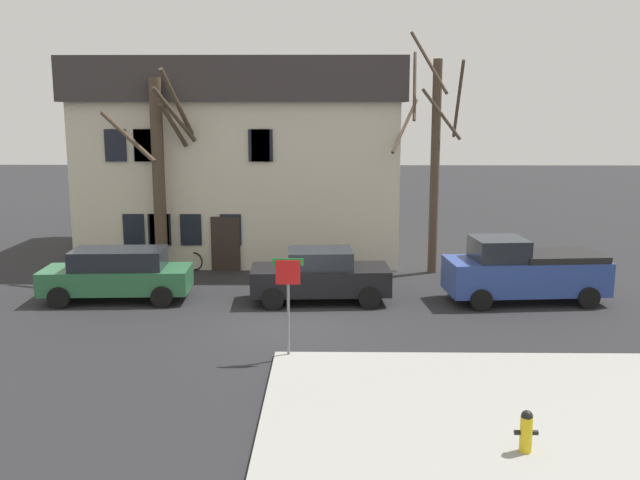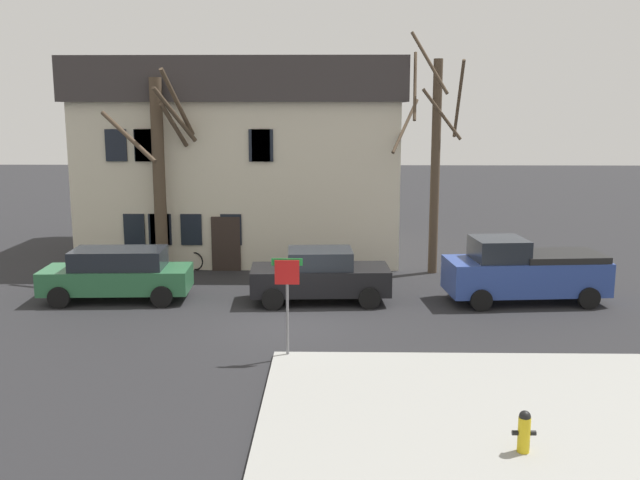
% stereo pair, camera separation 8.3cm
% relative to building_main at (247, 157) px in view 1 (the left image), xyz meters
% --- Properties ---
extents(ground_plane, '(120.00, 120.00, 0.00)m').
position_rel_building_main_xyz_m(ground_plane, '(2.51, -11.17, -4.10)').
color(ground_plane, '#262628').
extents(sidewalk_slab, '(9.12, 8.11, 0.12)m').
position_rel_building_main_xyz_m(sidewalk_slab, '(6.84, -17.96, -4.04)').
color(sidewalk_slab, '#999993').
rests_on(sidewalk_slab, ground_plane).
extents(building_main, '(13.06, 9.09, 8.07)m').
position_rel_building_main_xyz_m(building_main, '(0.00, 0.00, 0.00)').
color(building_main, beige).
rests_on(building_main, ground_plane).
extents(tree_bare_near, '(3.38, 2.55, 7.55)m').
position_rel_building_main_xyz_m(tree_bare_near, '(-2.65, -4.91, -0.14)').
color(tree_bare_near, '#4C3D2D').
rests_on(tree_bare_near, ground_plane).
extents(tree_bare_mid, '(2.55, 2.76, 8.86)m').
position_rel_building_main_xyz_m(tree_bare_mid, '(7.49, -4.52, 0.32)').
color(tree_bare_mid, '#4C3D2D').
rests_on(tree_bare_mid, ground_plane).
extents(car_green_wagon, '(4.78, 2.16, 1.70)m').
position_rel_building_main_xyz_m(car_green_wagon, '(-3.23, -8.68, -3.21)').
color(car_green_wagon, '#2D6B42').
rests_on(car_green_wagon, ground_plane).
extents(car_black_sedan, '(4.52, 2.24, 1.71)m').
position_rel_building_main_xyz_m(car_black_sedan, '(3.34, -8.72, -3.24)').
color(car_black_sedan, black).
rests_on(car_black_sedan, ground_plane).
extents(pickup_truck_blue, '(5.18, 2.50, 2.09)m').
position_rel_building_main_xyz_m(pickup_truck_blue, '(9.89, -8.61, -3.09)').
color(pickup_truck_blue, '#2D4799').
rests_on(pickup_truck_blue, ground_plane).
extents(fire_hydrant, '(0.42, 0.22, 0.77)m').
position_rel_building_main_xyz_m(fire_hydrant, '(7.14, -19.08, -3.58)').
color(fire_hydrant, gold).
rests_on(fire_hydrant, sidewalk_slab).
extents(street_sign_pole, '(0.76, 0.07, 2.55)m').
position_rel_building_main_xyz_m(street_sign_pole, '(2.63, -14.07, -2.30)').
color(street_sign_pole, slate).
rests_on(street_sign_pole, ground_plane).
extents(bicycle_leaning, '(1.64, 0.70, 1.03)m').
position_rel_building_main_xyz_m(bicycle_leaning, '(-2.06, -4.09, -3.73)').
color(bicycle_leaning, black).
rests_on(bicycle_leaning, ground_plane).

